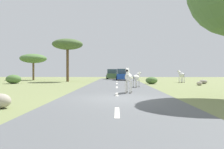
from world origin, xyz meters
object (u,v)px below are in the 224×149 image
at_px(tree_1, 33,59).
at_px(rock_1, 199,83).
at_px(rock_4, 0,101).
at_px(bush_1, 14,79).
at_px(zebra_1, 181,75).
at_px(tree_2, 68,45).
at_px(zebra_2, 137,78).
at_px(rock_0, 203,82).
at_px(zebra_0, 128,78).
at_px(car_1, 112,74).
at_px(car_0, 122,75).
at_px(bush_0, 152,80).

relative_size(tree_1, rock_1, 7.45).
distance_m(rock_1, rock_4, 19.30).
bearing_deg(bush_1, zebra_1, 8.69).
relative_size(tree_2, bush_1, 3.40).
bearing_deg(bush_1, tree_1, 98.30).
bearing_deg(zebra_2, bush_1, -174.00).
xyz_separation_m(zebra_2, rock_0, (8.07, 6.36, -0.64)).
xyz_separation_m(zebra_1, rock_0, (1.64, -3.05, -0.72)).
relative_size(tree_2, rock_0, 6.53).
bearing_deg(tree_2, zebra_2, -53.53).
relative_size(zebra_1, rock_4, 1.99).
height_order(zebra_0, rock_1, zebra_0).
height_order(zebra_2, bush_1, zebra_2).
relative_size(zebra_0, bush_1, 1.01).
relative_size(car_1, tree_2, 0.75).
bearing_deg(rock_0, zebra_2, -141.76).
distance_m(car_1, rock_0, 18.26).
relative_size(zebra_0, zebra_2, 1.25).
distance_m(zebra_0, rock_0, 14.78).
relative_size(zebra_2, car_0, 0.32).
bearing_deg(car_1, zebra_1, -51.62).
distance_m(bush_0, rock_4, 19.03).
distance_m(zebra_2, tree_2, 14.76).
bearing_deg(zebra_2, zebra_0, -69.45).
xyz_separation_m(car_1, tree_1, (-12.62, -4.32, 2.60)).
height_order(tree_1, rock_0, tree_1).
bearing_deg(rock_1, car_0, 120.13).
height_order(zebra_0, car_0, car_0).
height_order(car_0, rock_4, car_0).
distance_m(tree_2, rock_4, 23.17).
distance_m(zebra_1, zebra_2, 11.40).
relative_size(zebra_0, rock_4, 2.06).
height_order(tree_2, rock_4, tree_2).
xyz_separation_m(car_1, bush_1, (-11.08, -14.88, -0.34)).
height_order(zebra_2, bush_0, zebra_2).
bearing_deg(zebra_0, bush_1, -34.45).
relative_size(car_0, rock_0, 4.88).
relative_size(tree_1, bush_1, 2.46).
height_order(car_0, rock_1, car_0).
distance_m(car_1, bush_1, 18.56).
distance_m(car_1, bush_0, 16.02).
xyz_separation_m(tree_1, rock_0, (23.20, -10.55, -3.21)).
xyz_separation_m(car_0, bush_1, (-12.76, -9.67, -0.34)).
bearing_deg(car_1, bush_1, -125.39).
xyz_separation_m(zebra_1, rock_4, (-12.62, -20.60, -0.67)).
relative_size(zebra_1, bush_0, 1.26).
bearing_deg(car_1, tree_2, -119.73).
xyz_separation_m(car_0, rock_1, (7.37, -12.71, -0.65)).
xyz_separation_m(zebra_0, rock_0, (9.06, 11.65, -0.79)).
bearing_deg(rock_4, zebra_0, 48.57).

